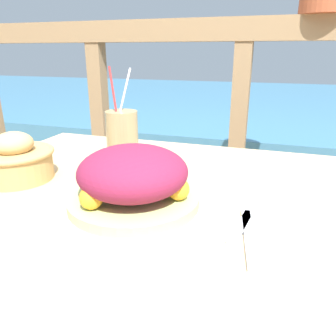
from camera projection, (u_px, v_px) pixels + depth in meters
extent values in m
cube|color=tan|center=(181.00, 223.00, 0.62)|extent=(1.18, 0.95, 0.04)
cube|color=tan|center=(77.00, 232.00, 1.26)|extent=(0.06, 0.06, 0.67)
cube|color=#937551|center=(246.00, 29.00, 1.30)|extent=(2.80, 0.08, 0.09)
cube|color=#937551|center=(102.00, 149.00, 1.69)|extent=(0.07, 0.07, 1.03)
cube|color=#937551|center=(236.00, 162.00, 1.49)|extent=(0.07, 0.07, 1.03)
cube|color=teal|center=(261.00, 119.00, 3.82)|extent=(12.00, 4.00, 0.48)
cylinder|color=silver|center=(134.00, 209.00, 0.60)|extent=(0.28, 0.28, 0.02)
cylinder|color=#B7D17A|center=(134.00, 200.00, 0.60)|extent=(0.24, 0.24, 0.02)
ellipsoid|color=maroon|center=(133.00, 172.00, 0.58)|extent=(0.20, 0.20, 0.09)
sphere|color=#F9A328|center=(179.00, 189.00, 0.57)|extent=(0.04, 0.04, 0.04)
sphere|color=#F9A328|center=(134.00, 169.00, 0.67)|extent=(0.04, 0.04, 0.04)
sphere|color=#F9A328|center=(91.00, 198.00, 0.54)|extent=(0.04, 0.04, 0.04)
cylinder|color=tan|center=(123.00, 144.00, 0.78)|extent=(0.07, 0.07, 0.15)
cylinder|color=red|center=(117.00, 116.00, 0.75)|extent=(0.05, 0.04, 0.22)
cylinder|color=white|center=(119.00, 115.00, 0.76)|extent=(0.05, 0.06, 0.21)
cylinder|color=tan|center=(17.00, 165.00, 0.76)|extent=(0.16, 0.16, 0.07)
torus|color=tan|center=(15.00, 153.00, 0.75)|extent=(0.17, 0.17, 0.01)
ellipsoid|color=tan|center=(13.00, 144.00, 0.75)|extent=(0.09, 0.09, 0.05)
cylinder|color=#A34C2D|center=(326.00, 1.00, 1.19)|extent=(0.18, 0.18, 0.09)
cube|color=silver|center=(249.00, 237.00, 0.53)|extent=(0.04, 0.18, 0.00)
cube|color=silver|center=(245.00, 219.00, 0.58)|extent=(0.04, 0.18, 0.00)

